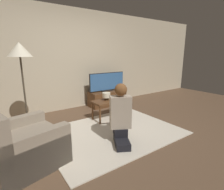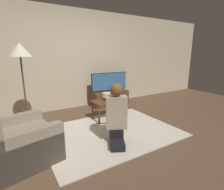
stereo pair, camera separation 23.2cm
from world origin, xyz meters
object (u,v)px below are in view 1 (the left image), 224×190
coffee_table (109,103)px  armchair (23,146)px  person_kneeling (120,113)px  floor_lamp (20,56)px  tv (107,82)px  table_lamp (106,96)px

coffee_table → armchair: size_ratio=0.74×
armchair → person_kneeling: (1.44, -0.24, 0.23)m
floor_lamp → person_kneeling: size_ratio=1.66×
tv → coffee_table: size_ratio=1.46×
floor_lamp → person_kneeling: (1.21, -1.22, -0.91)m
tv → coffee_table: bearing=-120.9°
armchair → person_kneeling: size_ratio=1.03×
person_kneeling → armchair: bearing=18.5°
coffee_table → floor_lamp: size_ratio=0.46×
tv → floor_lamp: floor_lamp is taller
armchair → floor_lamp: bearing=-25.9°
person_kneeling → floor_lamp: bearing=-17.4°
floor_lamp → person_kneeling: 1.95m
armchair → table_lamp: (1.85, 0.82, 0.27)m
table_lamp → tv: bearing=55.6°
floor_lamp → table_lamp: 1.86m
table_lamp → armchair: bearing=-156.2°
tv → armchair: 3.03m
coffee_table → armchair: (-1.90, -0.76, -0.10)m
tv → armchair: size_ratio=1.08×
table_lamp → floor_lamp: bearing=174.1°
table_lamp → person_kneeling: bearing=-111.4°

